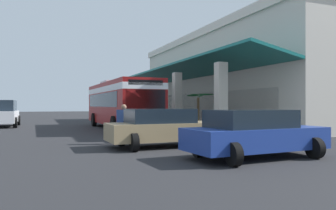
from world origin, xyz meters
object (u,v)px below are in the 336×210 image
parked_sedan_tan (163,127)px  potted_palm (198,120)px  transit_bus (120,102)px  parked_sedan_blue (254,133)px  parked_suv_white (3,113)px  pedestrian (124,122)px

parked_sedan_tan → potted_palm: 8.66m
transit_bus → parked_sedan_tan: 10.48m
parked_sedan_tan → parked_sedan_blue: (3.54, 1.63, 0.00)m
parked_suv_white → potted_palm: potted_palm is taller
pedestrian → potted_palm: (-5.58, 6.24, -0.28)m
parked_suv_white → potted_palm: bearing=55.6°
parked_suv_white → parked_sedan_blue: parked_suv_white is taller
parked_sedan_blue → pedestrian: bearing=-150.4°
parked_sedan_blue → transit_bus: bearing=-176.2°
transit_bus → parked_sedan_tan: bearing=-3.9°
parked_suv_white → potted_palm: (8.25, 12.07, -0.38)m
transit_bus → pedestrian: size_ratio=6.85×
parked_suv_white → parked_sedan_tan: (15.30, 7.04, -0.27)m
pedestrian → potted_palm: 8.38m
transit_bus → potted_palm: 5.60m
parked_suv_white → transit_bus: bearing=57.7°
transit_bus → pedestrian: transit_bus is taller
parked_sedan_tan → pedestrian: 1.91m
transit_bus → pedestrian: bearing=-12.1°
parked_sedan_tan → parked_sedan_blue: bearing=24.8°
transit_bus → parked_sedan_tan: (10.40, -0.71, -1.10)m
parked_sedan_blue → potted_palm: (-10.59, 3.40, -0.11)m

